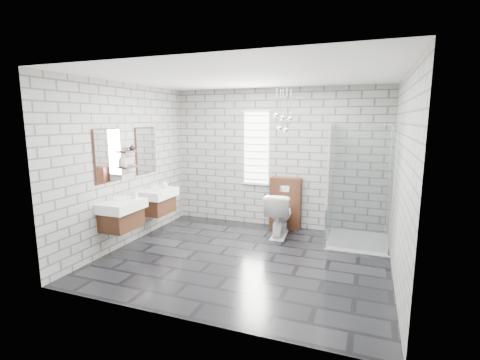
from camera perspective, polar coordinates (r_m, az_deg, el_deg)
The scene contains 20 objects.
floor at distance 5.49m, azimuth 0.79°, elevation -12.75°, with size 4.20×3.60×0.02m, color black.
ceiling at distance 5.10m, azimuth 0.86°, elevation 16.74°, with size 4.20×3.60×0.02m, color white.
wall_back at distance 6.84m, azimuth 5.95°, elevation 3.52°, with size 4.20×0.02×2.70m, color #989994.
wall_front at distance 3.49m, azimuth -9.23°, elevation -2.65°, with size 4.20×0.02×2.70m, color #989994.
wall_left at distance 6.15m, azimuth -18.04°, elevation 2.38°, with size 0.02×3.60×2.70m, color #989994.
wall_right at distance 4.84m, azimuth 25.04°, elevation 0.03°, with size 0.02×3.60×2.70m, color #989994.
vanity_left at distance 5.77m, azimuth -19.08°, elevation -4.15°, with size 0.47×0.70×1.57m.
vanity_right at distance 6.54m, azimuth -13.59°, elevation -2.27°, with size 0.47×0.70×1.57m.
shelf_lower at distance 6.07m, azimuth -17.72°, elevation 2.02°, with size 0.14×0.30×0.03m, color #452415.
shelf_upper at distance 6.04m, azimuth -17.85°, elevation 4.46°, with size 0.14×0.30×0.03m, color #452415.
window at distance 6.90m, azimuth 2.69°, elevation 5.29°, with size 0.56×0.05×1.48m.
cistern_panel at distance 6.82m, azimuth 7.47°, elevation -3.77°, with size 0.60×0.20×1.00m, color #452415.
flush_plate at distance 6.66m, azimuth 7.32°, elevation -1.46°, with size 0.18×0.01×0.12m, color silver.
shower_enclosure at distance 6.16m, azimuth 17.98°, elevation -5.63°, with size 1.00×1.00×2.03m.
pendant_cluster at distance 6.31m, azimuth 7.10°, elevation 9.57°, with size 0.30×0.25×0.82m.
toilet at distance 6.39m, azimuth 6.46°, elevation -5.61°, with size 0.45×0.78×0.80m, color white.
soap_bottle_a at distance 5.84m, azimuth -16.94°, elevation -2.09°, with size 0.07×0.08×0.17m, color #B2B2B2.
soap_bottle_b at distance 6.58m, azimuth -12.27°, elevation -0.66°, with size 0.12×0.12×0.15m, color #B2B2B2.
soap_bottle_c at distance 5.96m, azimuth -18.37°, elevation 2.87°, with size 0.07×0.07×0.18m, color #B2B2B2.
vase at distance 6.10m, azimuth -17.30°, elevation 5.16°, with size 0.10×0.10×0.10m, color #B2B2B2.
Camera 1 is at (1.70, -4.77, 2.10)m, focal length 26.00 mm.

